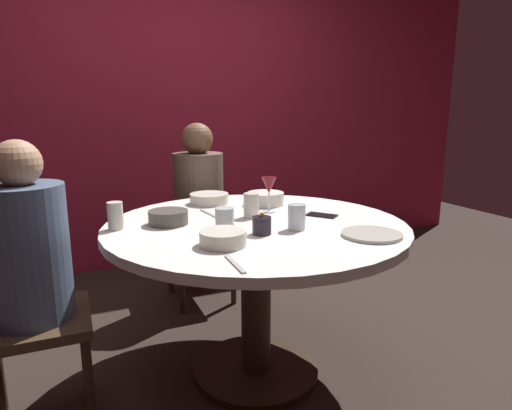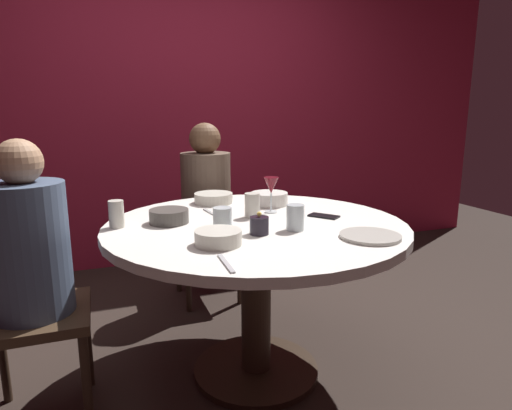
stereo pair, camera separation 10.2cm
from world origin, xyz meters
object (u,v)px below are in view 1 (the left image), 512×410
at_px(dining_table, 256,254).
at_px(candle_holder, 262,225).
at_px(bowl_sauce_side, 168,217).
at_px(cell_phone, 322,215).
at_px(cup_near_candle, 297,217).
at_px(wine_glass, 269,187).
at_px(seated_diner_back, 199,193).
at_px(bowl_serving_large, 265,199).
at_px(cup_center_front, 115,216).
at_px(bowl_small_white, 223,238).
at_px(cup_by_left_diner, 225,221).
at_px(dinner_plate, 372,234).
at_px(cup_by_right_diner, 251,205).
at_px(seated_diner_left, 28,258).
at_px(bowl_salad_center, 209,199).

distance_m(dining_table, candle_holder, 0.27).
distance_m(dining_table, bowl_sauce_side, 0.43).
height_order(cell_phone, cup_near_candle, cup_near_candle).
height_order(wine_glass, cell_phone, wine_glass).
relative_size(seated_diner_back, bowl_serving_large, 5.99).
bearing_deg(bowl_sauce_side, cup_center_front, 179.74).
xyz_separation_m(dining_table, bowl_small_white, (-0.25, -0.27, 0.18)).
distance_m(dining_table, seated_diner_back, 0.95).
bearing_deg(dining_table, bowl_small_white, -132.81).
relative_size(seated_diner_back, cup_near_candle, 10.73).
distance_m(seated_diner_back, candle_holder, 1.13).
height_order(wine_glass, bowl_sauce_side, wine_glass).
relative_size(cup_by_left_diner, cup_center_front, 0.90).
bearing_deg(dining_table, dinner_plate, -48.88).
bearing_deg(dinner_plate, cell_phone, 90.18).
height_order(seated_diner_back, bowl_serving_large, seated_diner_back).
distance_m(dinner_plate, cup_by_right_diner, 0.59).
bearing_deg(bowl_serving_large, cup_by_right_diner, -128.00).
relative_size(dining_table, seated_diner_left, 1.18).
bearing_deg(seated_diner_left, seated_diner_back, 45.36).
height_order(cup_near_candle, cup_by_right_diner, cup_by_right_diner).
bearing_deg(bowl_salad_center, dining_table, -81.49).
bearing_deg(cup_by_left_diner, cell_phone, 10.87).
bearing_deg(cell_phone, seated_diner_back, 72.29).
bearing_deg(bowl_sauce_side, candle_holder, -44.66).
distance_m(cup_near_candle, cup_center_front, 0.77).
bearing_deg(dinner_plate, dining_table, 131.12).
bearing_deg(seated_diner_left, cup_by_right_diner, 5.93).
distance_m(dining_table, bowl_salad_center, 0.51).
bearing_deg(candle_holder, seated_diner_left, 167.85).
distance_m(seated_diner_left, dinner_plate, 1.32).
height_order(bowl_salad_center, cup_center_front, cup_center_front).
bearing_deg(dinner_plate, cup_by_left_diner, 152.66).
bearing_deg(seated_diner_back, dinner_plate, 14.36).
bearing_deg(bowl_sauce_side, dining_table, -18.50).
height_order(bowl_small_white, cup_near_candle, cup_near_candle).
height_order(dining_table, cup_center_front, cup_center_front).
bearing_deg(bowl_serving_large, wine_glass, -108.99).
bearing_deg(bowl_salad_center, candle_holder, -88.60).
distance_m(dinner_plate, cup_center_front, 1.07).
xyz_separation_m(candle_holder, dinner_plate, (0.39, -0.20, -0.03)).
height_order(bowl_salad_center, cup_near_candle, cup_near_candle).
bearing_deg(dinner_plate, bowl_sauce_side, 144.15).
distance_m(seated_diner_back, bowl_small_white, 1.23).
bearing_deg(cup_by_left_diner, bowl_small_white, -111.46).
xyz_separation_m(dining_table, cup_by_right_diner, (0.02, 0.10, 0.21)).
bearing_deg(cell_phone, cup_center_front, 134.24).
bearing_deg(cell_phone, bowl_salad_center, 92.57).
distance_m(wine_glass, bowl_small_white, 0.59).
relative_size(cup_by_left_diner, cup_by_right_diner, 0.93).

